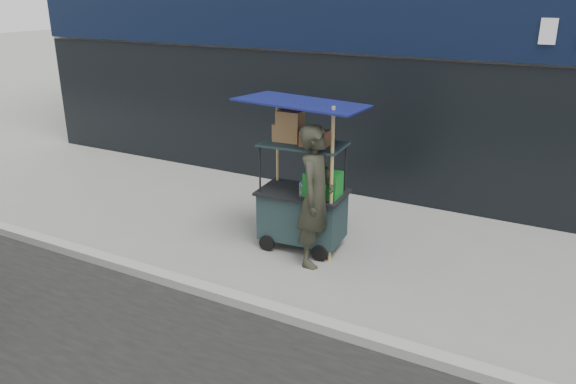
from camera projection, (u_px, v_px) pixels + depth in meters
The scene contains 4 objects.
ground at pixel (272, 304), 6.54m from camera, with size 80.00×80.00×0.00m, color slate.
curb at pixel (263, 307), 6.35m from camera, with size 80.00×0.18×0.12m, color gray.
vendor_cart at pixel (304, 197), 7.74m from camera, with size 1.68×1.24×2.15m.
vendor_man at pixel (316, 196), 7.22m from camera, with size 0.69×0.45×1.88m, color #28291E.
Camera 1 is at (2.90, -4.90, 3.47)m, focal length 35.00 mm.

